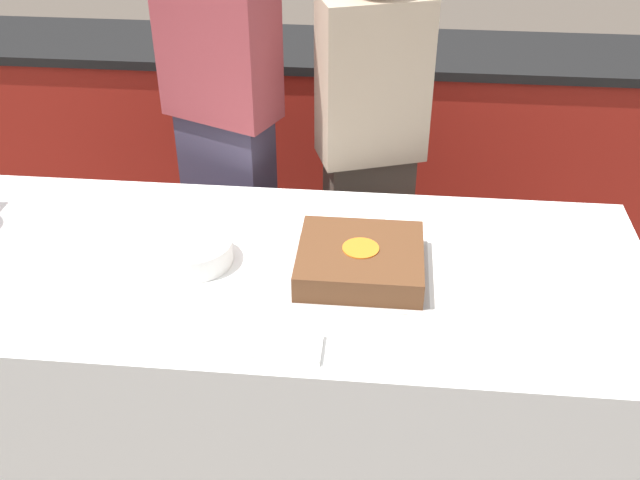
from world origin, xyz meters
TOP-DOWN VIEW (x-y plane):
  - ground_plane at (0.00, 0.00)m, footprint 14.00×14.00m
  - back_counter at (0.00, 1.54)m, footprint 4.40×0.58m
  - dining_table at (0.00, 0.00)m, footprint 2.19×0.92m
  - cake at (0.24, -0.01)m, footprint 0.40×0.37m
  - plate_stack at (-0.26, 0.00)m, footprint 0.23×0.23m
  - side_plate_near_cake at (0.21, 0.30)m, footprint 0.18×0.18m
  - utensil_pile at (0.07, -0.36)m, footprint 0.17×0.11m
  - person_cutting_cake at (0.24, 0.68)m, footprint 0.42×0.31m
  - person_standing_back at (-0.30, 0.68)m, footprint 0.45×0.35m

SIDE VIEW (x-z plane):
  - ground_plane at x=0.00m, z-range 0.00..0.00m
  - dining_table at x=0.00m, z-range 0.00..0.77m
  - back_counter at x=0.00m, z-range 0.00..0.92m
  - side_plate_near_cake at x=0.21m, z-range 0.77..0.78m
  - utensil_pile at x=0.07m, z-range 0.77..0.79m
  - plate_stack at x=-0.26m, z-range 0.77..0.85m
  - cake at x=0.24m, z-range 0.77..0.86m
  - person_cutting_cake at x=0.24m, z-range 0.03..1.63m
  - person_standing_back at x=-0.30m, z-range 0.03..1.79m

